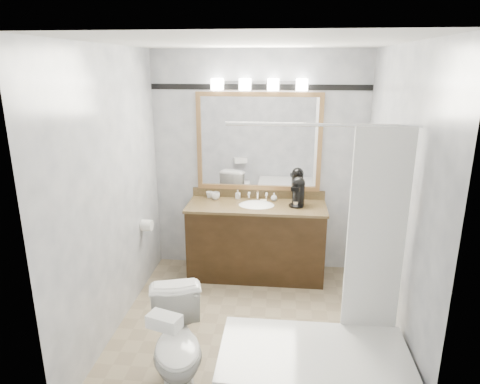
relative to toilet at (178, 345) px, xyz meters
name	(u,v)px	position (x,y,z in m)	size (l,w,h in m)	color
room	(249,198)	(0.45, 0.82, 0.89)	(2.42, 2.62, 2.52)	gray
vanity	(256,239)	(0.45, 1.84, 0.09)	(1.53, 0.58, 0.97)	black
mirror	(259,142)	(0.45, 2.10, 1.14)	(1.40, 0.04, 1.10)	#A77B4B
vanity_light_bar	(259,84)	(0.45, 2.05, 1.78)	(1.02, 0.14, 0.12)	silver
accent_stripe	(259,87)	(0.45, 2.11, 1.74)	(2.40, 0.01, 0.06)	black
bathtub	(316,371)	(1.00, -0.08, -0.08)	(1.30, 0.75, 1.96)	white
tp_roll	(147,225)	(-0.69, 1.48, 0.34)	(0.12, 0.12, 0.11)	white
toilet	(178,345)	(0.00, 0.00, 0.00)	(0.40, 0.70, 0.71)	white
tissue_box	(164,321)	(0.00, -0.30, 0.40)	(0.22, 0.12, 0.09)	white
coffee_maker	(298,191)	(0.90, 1.88, 0.66)	(0.17, 0.20, 0.32)	black
cup_left	(215,196)	(-0.03, 1.99, 0.53)	(0.10, 0.10, 0.08)	white
cup_right	(209,195)	(-0.11, 2.05, 0.53)	(0.08, 0.08, 0.07)	white
soap_bottle_a	(238,194)	(0.22, 2.05, 0.55)	(0.05, 0.05, 0.10)	white
soap_bottle_b	(274,197)	(0.64, 2.01, 0.54)	(0.07, 0.07, 0.09)	white
soap_bar	(263,201)	(0.52, 1.95, 0.51)	(0.07, 0.04, 0.02)	beige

